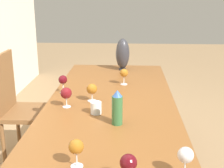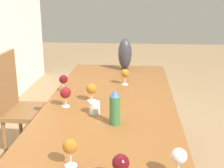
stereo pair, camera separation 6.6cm
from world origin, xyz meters
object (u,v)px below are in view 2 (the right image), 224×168
water_bottle (115,108)px  wine_glass_6 (63,80)px  wine_glass_3 (125,73)px  wine_glass_0 (70,147)px  wine_glass_5 (121,164)px  chair_far (22,104)px  wine_glass_2 (92,89)px  vase (125,54)px  water_tumbler (95,108)px  wine_glass_1 (65,93)px  wine_glass_4 (179,157)px

water_bottle → wine_glass_6: water_bottle is taller
wine_glass_3 → wine_glass_0: bearing=171.5°
wine_glass_5 → chair_far: (1.43, 0.98, -0.30)m
wine_glass_2 → wine_glass_5: size_ratio=0.99×
wine_glass_3 → wine_glass_2: bearing=152.2°
wine_glass_0 → wine_glass_2: bearing=2.0°
wine_glass_2 → chair_far: size_ratio=0.14×
wine_glass_2 → chair_far: 0.87m
wine_glass_3 → chair_far: size_ratio=0.14×
chair_far → wine_glass_6: bearing=-117.3°
wine_glass_0 → wine_glass_6: (1.08, 0.29, 0.00)m
vase → wine_glass_2: 0.97m
water_bottle → wine_glass_2: (0.40, 0.20, -0.02)m
water_tumbler → wine_glass_2: (0.24, 0.05, 0.05)m
wine_glass_1 → chair_far: size_ratio=0.14×
vase → wine_glass_2: vase is taller
chair_far → water_tumbler: bearing=-130.8°
vase → water_bottle: bearing=179.9°
wine_glass_3 → wine_glass_5: bearing=-178.3°
vase → wine_glass_3: size_ratio=2.31×
water_tumbler → wine_glass_5: 0.81m
water_bottle → wine_glass_2: size_ratio=1.64×
wine_glass_1 → wine_glass_5: wine_glass_1 is taller
wine_glass_2 → wine_glass_3: (0.44, -0.23, 0.01)m
wine_glass_1 → wine_glass_2: size_ratio=1.07×
water_tumbler → wine_glass_3: (0.68, -0.18, 0.06)m
vase → wine_glass_6: size_ratio=2.25×
water_bottle → wine_glass_6: (0.59, 0.46, -0.00)m
wine_glass_3 → water_tumbler: bearing=165.5°
wine_glass_0 → wine_glass_6: wine_glass_6 is taller
wine_glass_0 → wine_glass_3: size_ratio=1.00×
water_tumbler → wine_glass_0: bearing=177.9°
wine_glass_0 → wine_glass_6: 1.12m
water_tumbler → wine_glass_0: wine_glass_0 is taller
wine_glass_3 → wine_glass_1: bearing=144.9°
wine_glass_1 → wine_glass_4: size_ratio=1.02×
vase → wine_glass_3: 0.52m
wine_glass_5 → wine_glass_0: bearing=64.3°
wine_glass_3 → water_bottle: bearing=178.1°
wine_glass_6 → chair_far: bearing=62.7°
vase → wine_glass_4: size_ratio=2.31×
wine_glass_0 → vase: bearing=-5.4°
water_tumbler → wine_glass_6: (0.43, 0.31, 0.06)m
water_tumbler → wine_glass_1: bearing=62.8°
wine_glass_1 → wine_glass_6: size_ratio=1.00×
wine_glass_1 → wine_glass_6: 0.32m
water_bottle → water_tumbler: size_ratio=2.70×
wine_glass_1 → wine_glass_5: bearing=-153.6°
water_bottle → wine_glass_1: water_bottle is taller
wine_glass_4 → wine_glass_6: 1.37m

